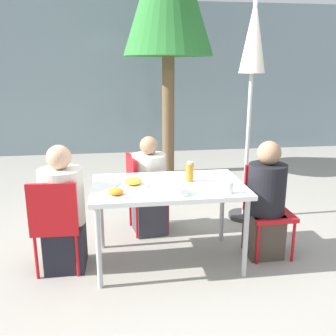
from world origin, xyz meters
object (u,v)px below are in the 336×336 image
chair_left (56,220)px  person_left (63,213)px  closed_umbrella (252,59)px  drinking_cup (229,188)px  person_right (266,203)px  person_far (149,189)px  chair_far (141,188)px  chair_right (267,203)px  bottle (190,172)px  salad_bowl (179,190)px

chair_left → person_left: size_ratio=0.76×
closed_umbrella → drinking_cup: size_ratio=24.81×
person_right → chair_left: bearing=1.8°
person_right → closed_umbrella: (0.13, 0.90, 1.32)m
person_left → person_far: size_ratio=1.06×
chair_far → person_far: size_ratio=0.80×
chair_left → drinking_cup: size_ratio=8.57×
chair_left → chair_right: 1.95m
drinking_cup → bottle: bearing=123.9°
chair_far → salad_bowl: bearing=5.2°
person_far → bottle: (0.31, -0.60, 0.35)m
person_left → person_right: bearing=0.6°
person_right → person_far: size_ratio=1.05×
person_left → bottle: 1.17m
person_far → chair_left: bearing=-59.3°
person_right → bottle: bearing=-5.1°
person_right → closed_umbrella: size_ratio=0.45×
chair_right → closed_umbrella: (0.08, 0.82, 1.35)m
person_far → bottle: size_ratio=5.78×
bottle → salad_bowl: size_ratio=0.94×
chair_left → person_right: 1.90m
salad_bowl → chair_left: bearing=168.5°
chair_left → drinking_cup: bearing=-8.6°
chair_left → bottle: bottle is taller
chair_far → person_far: (0.09, -0.04, -0.00)m
person_far → closed_umbrella: closed_umbrella is taller
person_left → bottle: size_ratio=6.14×
chair_far → salad_bowl: (0.24, -0.97, 0.29)m
closed_umbrella → drinking_cup: bearing=-116.0°
person_far → chair_far: bearing=-121.8°
chair_right → person_far: 1.23m
salad_bowl → person_far: bearing=99.6°
person_left → bottle: bearing=3.4°
person_left → drinking_cup: size_ratio=11.35×
salad_bowl → chair_far: bearing=104.2°
person_right → salad_bowl: size_ratio=5.72×
chair_right → person_right: bearing=58.2°
person_right → salad_bowl: (-0.87, -0.26, 0.26)m
chair_right → bottle: size_ratio=4.64×
chair_far → person_far: bearing=58.2°
person_right → drinking_cup: size_ratio=11.22×
bottle → person_far: bearing=117.4°
chair_left → closed_umbrella: closed_umbrella is taller
chair_left → chair_right: size_ratio=1.00×
person_left → person_far: 1.04m
chair_left → salad_bowl: bearing=-10.0°
closed_umbrella → person_right: bearing=-98.0°
person_left → drinking_cup: 1.45m
chair_far → closed_umbrella: bearing=90.1°
chair_left → chair_far: 1.09m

